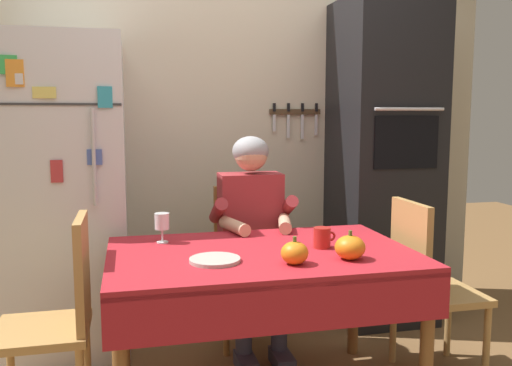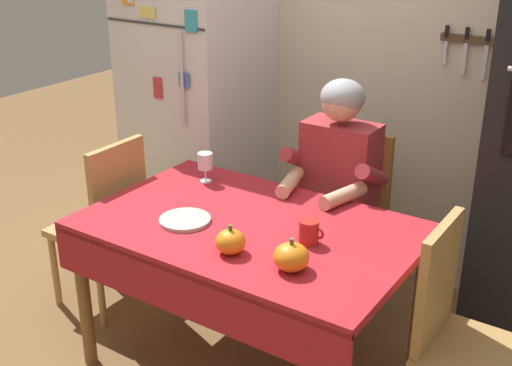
{
  "view_description": "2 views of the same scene",
  "coord_description": "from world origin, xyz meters",
  "px_view_note": "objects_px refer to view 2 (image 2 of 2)",
  "views": [
    {
      "loc": [
        -0.58,
        -2.28,
        1.37
      ],
      "look_at": [
        0.0,
        0.21,
        1.04
      ],
      "focal_mm": 37.88,
      "sensor_mm": 36.0,
      "label": 1
    },
    {
      "loc": [
        1.4,
        -1.94,
        1.96
      ],
      "look_at": [
        -0.05,
        0.22,
        0.87
      ],
      "focal_mm": 45.72,
      "sensor_mm": 36.0,
      "label": 2
    }
  ],
  "objects_px": {
    "dining_table": "(247,243)",
    "chair_behind_person": "(348,213)",
    "refrigerator": "(198,106)",
    "pumpkin_large": "(291,257)",
    "wine_glass": "(205,162)",
    "seated_person": "(333,184)",
    "chair_left_side": "(107,218)",
    "pumpkin_medium": "(231,242)",
    "chair_right_side": "(458,332)",
    "coffee_mug": "(309,232)",
    "serving_tray": "(185,220)"
  },
  "relations": [
    {
      "from": "dining_table",
      "to": "chair_behind_person",
      "type": "bearing_deg",
      "value": 83.32
    },
    {
      "from": "refrigerator",
      "to": "pumpkin_large",
      "type": "distance_m",
      "value": 1.7
    },
    {
      "from": "wine_glass",
      "to": "seated_person",
      "type": "bearing_deg",
      "value": 30.92
    },
    {
      "from": "chair_left_side",
      "to": "pumpkin_medium",
      "type": "bearing_deg",
      "value": -15.83
    },
    {
      "from": "seated_person",
      "to": "pumpkin_medium",
      "type": "xyz_separation_m",
      "value": [
        -0.01,
        -0.83,
        0.05
      ]
    },
    {
      "from": "refrigerator",
      "to": "chair_left_side",
      "type": "height_order",
      "value": "refrigerator"
    },
    {
      "from": "chair_right_side",
      "to": "coffee_mug",
      "type": "relative_size",
      "value": 8.58
    },
    {
      "from": "pumpkin_medium",
      "to": "serving_tray",
      "type": "xyz_separation_m",
      "value": [
        -0.32,
        0.11,
        -0.04
      ]
    },
    {
      "from": "refrigerator",
      "to": "pumpkin_medium",
      "type": "distance_m",
      "value": 1.52
    },
    {
      "from": "chair_right_side",
      "to": "chair_left_side",
      "type": "bearing_deg",
      "value": -178.87
    },
    {
      "from": "chair_left_side",
      "to": "pumpkin_large",
      "type": "xyz_separation_m",
      "value": [
        1.24,
        -0.26,
        0.28
      ]
    },
    {
      "from": "wine_glass",
      "to": "serving_tray",
      "type": "relative_size",
      "value": 0.67
    },
    {
      "from": "chair_right_side",
      "to": "pumpkin_medium",
      "type": "distance_m",
      "value": 0.92
    },
    {
      "from": "chair_right_side",
      "to": "pumpkin_medium",
      "type": "xyz_separation_m",
      "value": [
        -0.82,
        -0.31,
        0.28
      ]
    },
    {
      "from": "seated_person",
      "to": "pumpkin_large",
      "type": "height_order",
      "value": "seated_person"
    },
    {
      "from": "refrigerator",
      "to": "dining_table",
      "type": "height_order",
      "value": "refrigerator"
    },
    {
      "from": "coffee_mug",
      "to": "serving_tray",
      "type": "relative_size",
      "value": 0.49
    },
    {
      "from": "refrigerator",
      "to": "coffee_mug",
      "type": "height_order",
      "value": "refrigerator"
    },
    {
      "from": "coffee_mug",
      "to": "pumpkin_medium",
      "type": "relative_size",
      "value": 0.91
    },
    {
      "from": "chair_right_side",
      "to": "coffee_mug",
      "type": "xyz_separation_m",
      "value": [
        -0.61,
        -0.08,
        0.28
      ]
    },
    {
      "from": "chair_behind_person",
      "to": "pumpkin_medium",
      "type": "height_order",
      "value": "chair_behind_person"
    },
    {
      "from": "chair_behind_person",
      "to": "coffee_mug",
      "type": "distance_m",
      "value": 0.86
    },
    {
      "from": "wine_glass",
      "to": "chair_behind_person",
      "type": "bearing_deg",
      "value": 43.67
    },
    {
      "from": "seated_person",
      "to": "coffee_mug",
      "type": "xyz_separation_m",
      "value": [
        0.2,
        -0.59,
        0.05
      ]
    },
    {
      "from": "coffee_mug",
      "to": "serving_tray",
      "type": "height_order",
      "value": "coffee_mug"
    },
    {
      "from": "dining_table",
      "to": "chair_left_side",
      "type": "distance_m",
      "value": 0.91
    },
    {
      "from": "seated_person",
      "to": "pumpkin_medium",
      "type": "height_order",
      "value": "seated_person"
    },
    {
      "from": "dining_table",
      "to": "seated_person",
      "type": "height_order",
      "value": "seated_person"
    },
    {
      "from": "chair_left_side",
      "to": "pumpkin_medium",
      "type": "distance_m",
      "value": 1.06
    },
    {
      "from": "seated_person",
      "to": "dining_table",
      "type": "bearing_deg",
      "value": -98.73
    },
    {
      "from": "seated_person",
      "to": "serving_tray",
      "type": "distance_m",
      "value": 0.79
    },
    {
      "from": "pumpkin_large",
      "to": "chair_left_side",
      "type": "bearing_deg",
      "value": 168.26
    },
    {
      "from": "wine_glass",
      "to": "pumpkin_large",
      "type": "bearing_deg",
      "value": -32.36
    },
    {
      "from": "dining_table",
      "to": "chair_left_side",
      "type": "height_order",
      "value": "chair_left_side"
    },
    {
      "from": "coffee_mug",
      "to": "pumpkin_medium",
      "type": "xyz_separation_m",
      "value": [
        -0.21,
        -0.24,
        -0.0
      ]
    },
    {
      "from": "pumpkin_large",
      "to": "pumpkin_medium",
      "type": "relative_size",
      "value": 1.12
    },
    {
      "from": "pumpkin_medium",
      "to": "refrigerator",
      "type": "bearing_deg",
      "value": 132.89
    },
    {
      "from": "coffee_mug",
      "to": "pumpkin_large",
      "type": "bearing_deg",
      "value": -77.63
    },
    {
      "from": "chair_right_side",
      "to": "chair_left_side",
      "type": "height_order",
      "value": "same"
    },
    {
      "from": "refrigerator",
      "to": "coffee_mug",
      "type": "distance_m",
      "value": 1.52
    },
    {
      "from": "dining_table",
      "to": "serving_tray",
      "type": "distance_m",
      "value": 0.28
    },
    {
      "from": "dining_table",
      "to": "pumpkin_medium",
      "type": "height_order",
      "value": "pumpkin_medium"
    },
    {
      "from": "dining_table",
      "to": "chair_right_side",
      "type": "xyz_separation_m",
      "value": [
        0.9,
        0.09,
        -0.14
      ]
    },
    {
      "from": "chair_right_side",
      "to": "pumpkin_large",
      "type": "bearing_deg",
      "value": -152.23
    },
    {
      "from": "seated_person",
      "to": "wine_glass",
      "type": "distance_m",
      "value": 0.63
    },
    {
      "from": "dining_table",
      "to": "seated_person",
      "type": "bearing_deg",
      "value": 81.27
    },
    {
      "from": "chair_right_side",
      "to": "chair_left_side",
      "type": "relative_size",
      "value": 1.0
    },
    {
      "from": "seated_person",
      "to": "pumpkin_large",
      "type": "xyz_separation_m",
      "value": [
        0.25,
        -0.81,
        0.06
      ]
    },
    {
      "from": "dining_table",
      "to": "coffee_mug",
      "type": "height_order",
      "value": "coffee_mug"
    },
    {
      "from": "refrigerator",
      "to": "pumpkin_large",
      "type": "relative_size",
      "value": 13.45
    }
  ]
}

